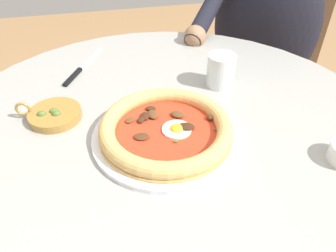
% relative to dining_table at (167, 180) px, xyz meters
% --- Properties ---
extents(dining_table, '(1.01, 1.01, 0.76)m').
position_rel_dining_table_xyz_m(dining_table, '(0.00, 0.00, 0.00)').
color(dining_table, '#999993').
rests_on(dining_table, ground).
extents(pizza_on_plate, '(0.30, 0.30, 0.04)m').
position_rel_dining_table_xyz_m(pizza_on_plate, '(0.01, 0.04, 0.19)').
color(pizza_on_plate, white).
rests_on(pizza_on_plate, dining_table).
extents(water_glass, '(0.07, 0.07, 0.08)m').
position_rel_dining_table_xyz_m(water_glass, '(-0.17, -0.13, 0.21)').
color(water_glass, silver).
rests_on(water_glass, dining_table).
extents(steak_knife, '(0.11, 0.21, 0.01)m').
position_rel_dining_table_xyz_m(steak_knife, '(0.18, -0.28, 0.18)').
color(steak_knife, silver).
rests_on(steak_knife, dining_table).
extents(olive_pan, '(0.14, 0.11, 0.04)m').
position_rel_dining_table_xyz_m(olive_pan, '(0.23, -0.08, 0.18)').
color(olive_pan, olive).
rests_on(olive_pan, dining_table).
extents(diner_person, '(0.57, 0.44, 1.20)m').
position_rel_dining_table_xyz_m(diner_person, '(-0.49, -0.52, -0.05)').
color(diner_person, '#282833').
rests_on(diner_person, ground).
extents(cafe_chair_diner, '(0.62, 0.62, 0.86)m').
position_rel_dining_table_xyz_m(cafe_chair_diner, '(-0.59, -0.63, -0.06)').
color(cafe_chair_diner, '#957050').
rests_on(cafe_chair_diner, ground).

